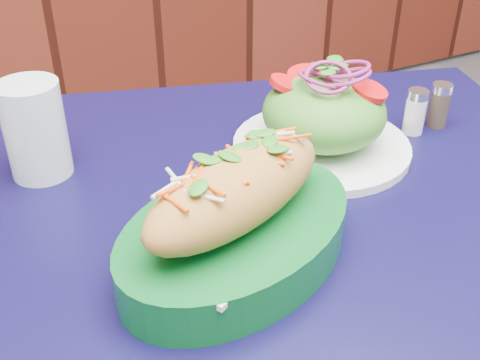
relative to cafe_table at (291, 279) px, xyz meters
name	(u,v)px	position (x,y,z in m)	size (l,w,h in m)	color
cafe_table	(291,279)	(0.00, 0.00, 0.00)	(1.01, 1.01, 0.75)	black
banh_mi_basket	(237,219)	(-0.09, -0.03, 0.14)	(0.34, 0.28, 0.13)	#0A5A21
salad_plate	(323,118)	(0.12, 0.12, 0.14)	(0.24, 0.24, 0.13)	white
water_glass	(35,130)	(-0.23, 0.24, 0.15)	(0.08, 0.08, 0.12)	silver
salt_shaker	(415,112)	(0.27, 0.10, 0.12)	(0.03, 0.03, 0.07)	white
pepper_shaker	(439,105)	(0.31, 0.10, 0.12)	(0.03, 0.03, 0.07)	#3F3326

